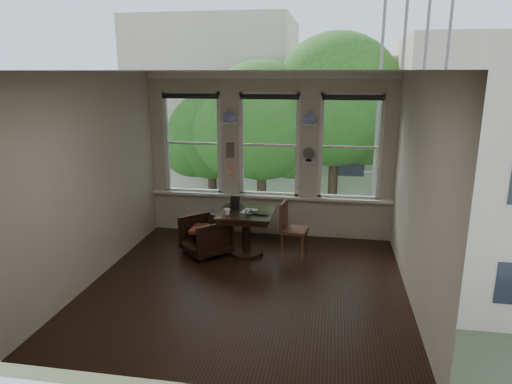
% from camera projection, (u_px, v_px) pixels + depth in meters
% --- Properties ---
extents(ground, '(4.50, 4.50, 0.00)m').
position_uv_depth(ground, '(247.00, 284.00, 6.63)').
color(ground, black).
rests_on(ground, ground).
extents(ceiling, '(4.50, 4.50, 0.00)m').
position_uv_depth(ceiling, '(246.00, 71.00, 5.87)').
color(ceiling, silver).
rests_on(ceiling, ground).
extents(wall_back, '(4.50, 0.00, 4.50)m').
position_uv_depth(wall_back, '(269.00, 156.00, 8.40)').
color(wall_back, '#BBB19F').
rests_on(wall_back, ground).
extents(wall_front, '(4.50, 0.00, 4.50)m').
position_uv_depth(wall_front, '(200.00, 242.00, 4.10)').
color(wall_front, '#BBB19F').
rests_on(wall_front, ground).
extents(wall_left, '(0.00, 4.50, 4.50)m').
position_uv_depth(wall_left, '(95.00, 178.00, 6.61)').
color(wall_left, '#BBB19F').
rests_on(wall_left, ground).
extents(wall_right, '(0.00, 4.50, 4.50)m').
position_uv_depth(wall_right, '(418.00, 191.00, 5.89)').
color(wall_right, '#BBB19F').
rests_on(wall_right, ground).
extents(window_left, '(1.10, 0.12, 1.90)m').
position_uv_depth(window_left, '(193.00, 143.00, 8.58)').
color(window_left, white).
rests_on(window_left, ground).
extents(window_center, '(1.10, 0.12, 1.90)m').
position_uv_depth(window_center, '(270.00, 145.00, 8.35)').
color(window_center, white).
rests_on(window_center, ground).
extents(window_right, '(1.10, 0.12, 1.90)m').
position_uv_depth(window_right, '(350.00, 147.00, 8.11)').
color(window_right, white).
rests_on(window_right, ground).
extents(shelf_left, '(0.26, 0.16, 0.03)m').
position_uv_depth(shelf_left, '(229.00, 123.00, 8.27)').
color(shelf_left, white).
rests_on(shelf_left, ground).
extents(shelf_right, '(0.26, 0.16, 0.03)m').
position_uv_depth(shelf_right, '(310.00, 124.00, 8.03)').
color(shelf_right, white).
rests_on(shelf_right, ground).
extents(intercom, '(0.14, 0.06, 0.28)m').
position_uv_depth(intercom, '(230.00, 150.00, 8.42)').
color(intercom, '#59544F').
rests_on(intercom, ground).
extents(sticky_notes, '(0.16, 0.01, 0.24)m').
position_uv_depth(sticky_notes, '(231.00, 168.00, 8.51)').
color(sticky_notes, pink).
rests_on(sticky_notes, ground).
extents(desk_fan, '(0.20, 0.20, 0.24)m').
position_uv_depth(desk_fan, '(309.00, 157.00, 8.16)').
color(desk_fan, '#59544F').
rests_on(desk_fan, ground).
extents(vase_left, '(0.24, 0.24, 0.25)m').
position_uv_depth(vase_left, '(229.00, 115.00, 8.23)').
color(vase_left, white).
rests_on(vase_left, shelf_left).
extents(vase_right, '(0.24, 0.24, 0.25)m').
position_uv_depth(vase_right, '(310.00, 116.00, 8.00)').
color(vase_right, white).
rests_on(vase_right, shelf_right).
extents(table, '(0.90, 0.90, 0.75)m').
position_uv_depth(table, '(246.00, 233.00, 7.64)').
color(table, black).
rests_on(table, ground).
extents(armchair_left, '(1.00, 1.00, 0.65)m').
position_uv_depth(armchair_left, '(206.00, 236.00, 7.65)').
color(armchair_left, black).
rests_on(armchair_left, ground).
extents(cushion_red, '(0.45, 0.45, 0.06)m').
position_uv_depth(cushion_red, '(205.00, 229.00, 7.62)').
color(cushion_red, maroon).
rests_on(cushion_red, armchair_left).
extents(side_chair_right, '(0.48, 0.48, 0.92)m').
position_uv_depth(side_chair_right, '(294.00, 230.00, 7.56)').
color(side_chair_right, '#452218').
rests_on(side_chair_right, ground).
extents(laptop, '(0.36, 0.28, 0.03)m').
position_uv_depth(laptop, '(258.00, 214.00, 7.38)').
color(laptop, black).
rests_on(laptop, table).
extents(mug, '(0.11, 0.11, 0.10)m').
position_uv_depth(mug, '(227.00, 212.00, 7.37)').
color(mug, white).
rests_on(mug, table).
extents(drinking_glass, '(0.14, 0.14, 0.10)m').
position_uv_depth(drinking_glass, '(249.00, 213.00, 7.33)').
color(drinking_glass, white).
rests_on(drinking_glass, table).
extents(tablet, '(0.16, 0.08, 0.22)m').
position_uv_depth(tablet, '(235.00, 203.00, 7.68)').
color(tablet, black).
rests_on(tablet, table).
extents(papers, '(0.27, 0.33, 0.00)m').
position_uv_depth(papers, '(249.00, 211.00, 7.58)').
color(papers, silver).
rests_on(papers, table).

